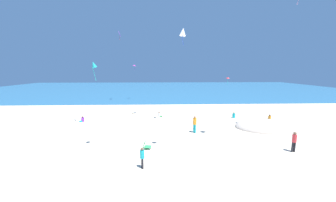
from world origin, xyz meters
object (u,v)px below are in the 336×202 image
(kite_red, at_px, (228,78))
(person_6, at_px, (195,123))
(person_2, at_px, (82,120))
(person_1, at_px, (294,141))
(beach_chair_far_right, at_px, (134,111))
(person_0, at_px, (142,156))
(person_3, at_px, (234,116))
(kite_purple, at_px, (120,34))
(person_4, at_px, (269,120))
(kite_teal, at_px, (94,65))
(kite_magenta, at_px, (135,65))
(beach_chair_far_left, at_px, (146,145))
(kite_white, at_px, (183,32))
(person_5, at_px, (159,115))

(kite_red, bearing_deg, person_6, -122.86)
(person_2, bearing_deg, person_1, 118.43)
(beach_chair_far_right, bearing_deg, person_0, 88.66)
(person_3, xyz_separation_m, person_6, (-6.22, -5.67, 0.70))
(beach_chair_far_right, height_order, person_0, person_0)
(kite_purple, bearing_deg, person_1, -53.06)
(person_4, bearing_deg, person_3, -29.18)
(kite_teal, height_order, kite_red, kite_teal)
(person_2, xyz_separation_m, person_6, (12.81, -4.51, 0.73))
(kite_red, distance_m, kite_magenta, 18.88)
(beach_chair_far_right, relative_size, person_2, 1.07)
(person_1, height_order, kite_magenta, kite_magenta)
(person_3, bearing_deg, person_0, -138.85)
(person_0, relative_size, kite_teal, 0.97)
(beach_chair_far_left, height_order, kite_white, kite_white)
(person_0, distance_m, kite_teal, 7.33)
(person_1, bearing_deg, kite_white, 87.53)
(beach_chair_far_left, relative_size, person_6, 0.41)
(person_4, xyz_separation_m, kite_white, (-10.19, -6.08, 7.85))
(person_3, bearing_deg, person_2, 175.67)
(person_0, relative_size, kite_white, 1.20)
(beach_chair_far_left, distance_m, kite_white, 8.89)
(beach_chair_far_left, distance_m, kite_purple, 26.42)
(kite_teal, xyz_separation_m, kite_purple, (-2.74, 22.64, 6.17))
(person_0, bearing_deg, kite_purple, -91.27)
(beach_chair_far_right, bearing_deg, kite_magenta, -94.21)
(person_3, relative_size, kite_magenta, 0.69)
(beach_chair_far_right, bearing_deg, kite_teal, 74.72)
(beach_chair_far_right, height_order, kite_purple, kite_purple)
(kite_teal, bearing_deg, person_6, 25.84)
(kite_teal, bearing_deg, kite_magenta, 91.08)
(kite_magenta, bearing_deg, beach_chair_far_right, -83.30)
(kite_purple, bearing_deg, kite_teal, -83.10)
(beach_chair_far_left, height_order, kite_magenta, kite_magenta)
(beach_chair_far_left, bearing_deg, person_6, 47.28)
(beach_chair_far_right, relative_size, kite_red, 0.65)
(beach_chair_far_right, distance_m, kite_magenta, 14.21)
(beach_chair_far_right, xyz_separation_m, beach_chair_far_left, (2.64, -12.60, 0.05))
(beach_chair_far_right, height_order, kite_teal, kite_teal)
(beach_chair_far_right, bearing_deg, person_2, 26.78)
(beach_chair_far_right, xyz_separation_m, kite_magenta, (-1.45, 12.35, 6.86))
(person_0, xyz_separation_m, person_1, (11.27, 1.97, 0.12))
(person_5, distance_m, kite_purple, 18.90)
(person_6, height_order, kite_red, kite_red)
(beach_chair_far_left, bearing_deg, person_0, -82.60)
(kite_red, bearing_deg, person_4, -81.48)
(person_6, distance_m, kite_magenta, 23.71)
(person_3, relative_size, person_6, 0.46)
(kite_teal, bearing_deg, kite_white, -7.23)
(person_4, xyz_separation_m, person_5, (-11.91, 5.20, -0.59))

